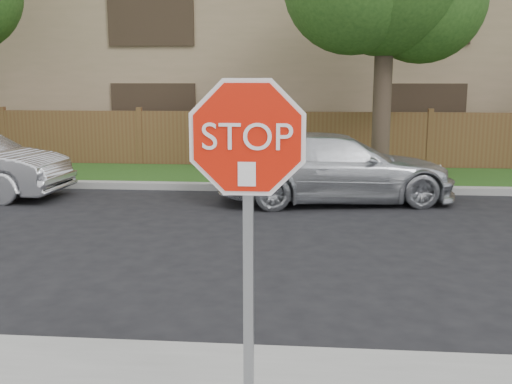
# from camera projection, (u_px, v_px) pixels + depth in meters

# --- Properties ---
(ground) EXTENTS (90.00, 90.00, 0.00)m
(ground) POSITION_uv_depth(u_px,v_px,m) (222.00, 353.00, 5.53)
(ground) COLOR black
(ground) RESTS_ON ground
(far_curb) EXTENTS (70.00, 0.30, 0.15)m
(far_curb) POSITION_uv_depth(u_px,v_px,m) (274.00, 188.00, 13.49)
(far_curb) COLOR gray
(far_curb) RESTS_ON ground
(grass_strip) EXTENTS (70.00, 3.00, 0.12)m
(grass_strip) POSITION_uv_depth(u_px,v_px,m) (278.00, 176.00, 15.11)
(grass_strip) COLOR #1E4714
(grass_strip) RESTS_ON ground
(fence) EXTENTS (70.00, 0.12, 1.60)m
(fence) POSITION_uv_depth(u_px,v_px,m) (282.00, 141.00, 16.54)
(fence) COLOR brown
(fence) RESTS_ON ground
(apartment_building) EXTENTS (35.20, 9.20, 7.20)m
(apartment_building) POSITION_uv_depth(u_px,v_px,m) (290.00, 49.00, 21.50)
(apartment_building) COLOR #97815E
(apartment_building) RESTS_ON ground
(stop_sign) EXTENTS (1.01, 0.13, 2.55)m
(stop_sign) POSITION_uv_depth(u_px,v_px,m) (248.00, 189.00, 3.71)
(stop_sign) COLOR gray
(stop_sign) RESTS_ON sidewalk_near
(sedan_right) EXTENTS (5.10, 2.75, 1.41)m
(sedan_right) POSITION_uv_depth(u_px,v_px,m) (335.00, 168.00, 12.23)
(sedan_right) COLOR silver
(sedan_right) RESTS_ON ground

